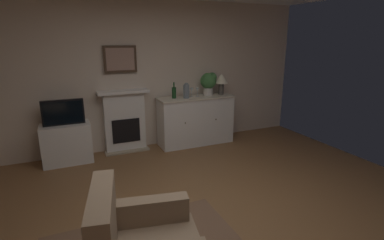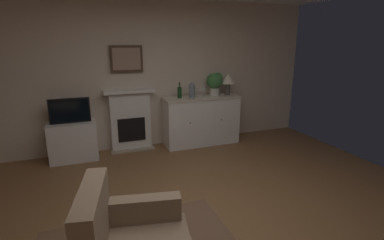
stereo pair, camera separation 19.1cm
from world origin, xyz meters
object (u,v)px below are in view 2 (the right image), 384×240
wine_bottle (180,92)px  potted_plant_small (215,82)px  sideboard_cabinet (201,120)px  fireplace_unit (130,120)px  framed_picture (126,59)px  wine_glass_center (203,90)px  wine_glass_left (197,90)px  vase_decorative (192,90)px  tv_set (70,111)px  table_lamp (228,80)px  tv_cabinet (73,141)px

wine_bottle → potted_plant_small: size_ratio=0.67×
wine_bottle → sideboard_cabinet: bearing=-3.1°
fireplace_unit → framed_picture: 1.07m
wine_glass_center → potted_plant_small: bearing=6.4°
wine_glass_left → wine_glass_center: 0.11m
wine_glass_left → vase_decorative: vase_decorative is taller
wine_glass_center → tv_set: 2.32m
wine_bottle → table_lamp: bearing=-1.3°
table_lamp → wine_bottle: size_ratio=1.38×
wine_glass_left → potted_plant_small: potted_plant_small is taller
sideboard_cabinet → tv_set: 2.31m
wine_glass_left → tv_set: (-2.21, -0.04, -0.19)m
table_lamp → tv_set: bearing=-179.8°
tv_set → framed_picture: bearing=13.3°
sideboard_cabinet → framed_picture: bearing=170.3°
wine_bottle → wine_glass_center: 0.46m
tv_set → potted_plant_small: (2.56, 0.05, 0.32)m
table_lamp → vase_decorative: size_ratio=1.42×
wine_glass_center → potted_plant_small: (0.25, 0.03, 0.13)m
fireplace_unit → vase_decorative: size_ratio=3.91×
wine_glass_left → potted_plant_small: (0.36, 0.01, 0.13)m
sideboard_cabinet → table_lamp: size_ratio=3.58×
potted_plant_small → fireplace_unit: bearing=175.3°
wine_bottle → tv_cabinet: (-1.86, -0.01, -0.70)m
wine_glass_center → tv_set: bearing=-179.4°
fireplace_unit → wine_glass_center: (1.34, -0.16, 0.49)m
fireplace_unit → wine_glass_center: bearing=-6.8°
table_lamp → wine_glass_left: size_ratio=2.42×
fireplace_unit → sideboard_cabinet: bearing=-7.8°
vase_decorative → wine_glass_left: bearing=30.1°
table_lamp → wine_bottle: bearing=178.7°
framed_picture → table_lamp: 1.89m
table_lamp → wine_glass_left: table_lamp is taller
framed_picture → wine_glass_center: bearing=-8.7°
wine_glass_left → wine_glass_center: (0.11, -0.01, 0.00)m
sideboard_cabinet → vase_decorative: (-0.21, -0.05, 0.59)m
fireplace_unit → potted_plant_small: bearing=-4.7°
sideboard_cabinet → tv_cabinet: size_ratio=1.91×
potted_plant_small → wine_glass_center: bearing=-173.6°
wine_glass_left → wine_glass_center: bearing=-7.3°
fireplace_unit → wine_bottle: 1.01m
sideboard_cabinet → potted_plant_small: (0.29, 0.05, 0.71)m
wine_glass_center → wine_glass_left: bearing=172.7°
fireplace_unit → wine_glass_left: size_ratio=6.67×
wine_glass_left → tv_set: wine_glass_left is taller
wine_glass_center → framed_picture: bearing=171.3°
wine_glass_center → vase_decorative: (-0.25, -0.07, 0.02)m
fireplace_unit → vase_decorative: vase_decorative is taller
tv_set → potted_plant_small: bearing=1.2°
wine_glass_left → potted_plant_small: size_ratio=0.38×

